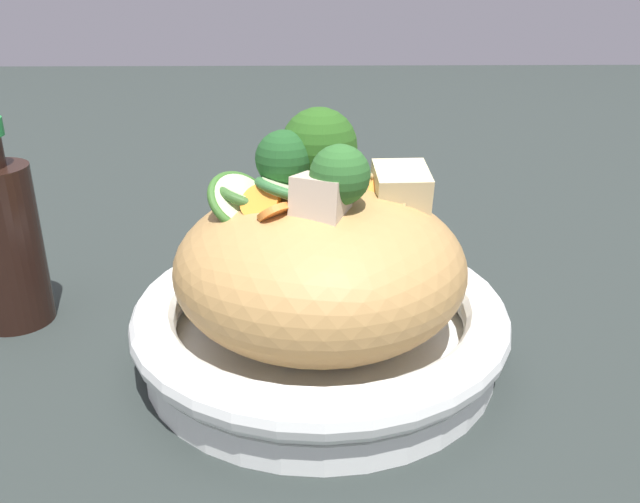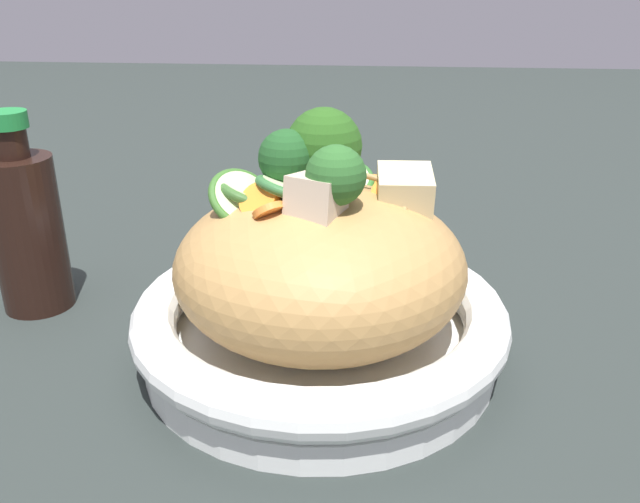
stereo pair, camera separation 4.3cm
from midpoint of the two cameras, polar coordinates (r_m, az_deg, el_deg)
name	(u,v)px [view 2 (the right image)]	position (r m, az deg, el deg)	size (l,w,h in m)	color
ground_plane	(320,357)	(0.47, 2.66, -9.17)	(3.00, 3.00, 0.00)	#272E2B
serving_bowl	(320,325)	(0.46, 2.72, -6.44)	(0.26, 0.26, 0.05)	white
noodle_heap	(320,265)	(0.44, 2.85, -1.27)	(0.19, 0.19, 0.11)	#AE834A
broccoli_florets	(320,157)	(0.43, 2.95, 8.10)	(0.08, 0.11, 0.06)	#96B471
carrot_coins	(325,191)	(0.44, 3.29, 5.16)	(0.11, 0.13, 0.04)	orange
zucchini_slices	(284,191)	(0.44, -0.31, 5.24)	(0.12, 0.13, 0.04)	beige
chicken_chunks	(378,194)	(0.43, 7.94, 4.90)	(0.09, 0.11, 0.04)	beige
soy_sauce_bottle	(27,228)	(0.55, -22.03, 1.82)	(0.05, 0.05, 0.16)	black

